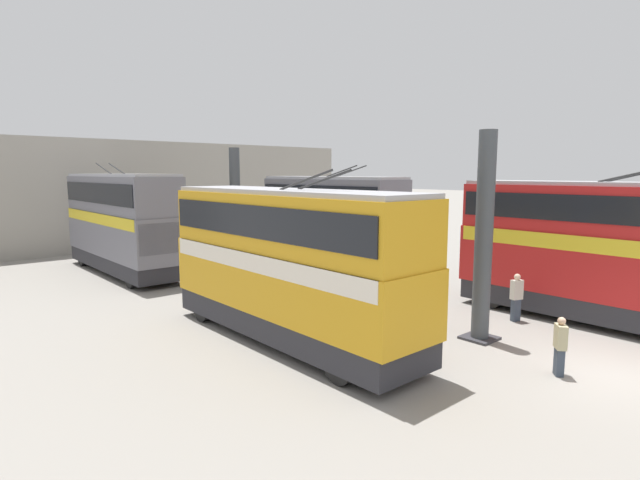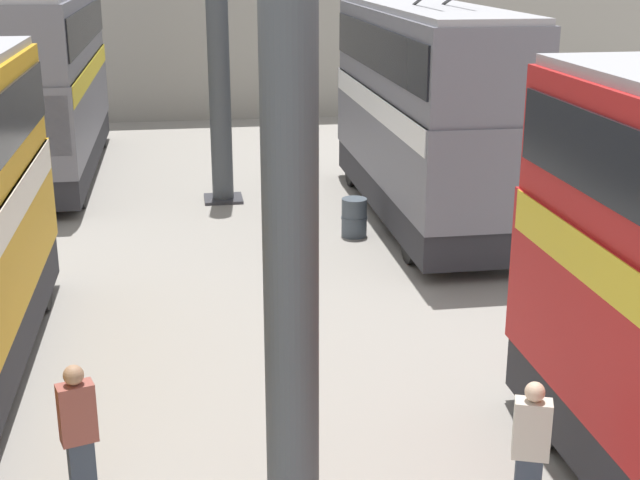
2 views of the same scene
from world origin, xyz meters
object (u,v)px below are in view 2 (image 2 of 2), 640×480
person_by_left_row (530,447)px  oil_drum (354,217)px  bus_left_far (424,100)px  bus_right_far (47,72)px  person_by_right_row (79,431)px

person_by_left_row → oil_drum: size_ratio=1.94×
bus_left_far → person_by_left_row: bus_left_far is taller
person_by_left_row → oil_drum: 11.00m
bus_right_far → person_by_left_row: (-18.34, -7.55, -2.09)m
bus_right_far → bus_left_far: bearing=-122.6°
bus_left_far → person_by_right_row: size_ratio=5.28×
person_by_left_row → bus_left_far: bearing=10.3°
bus_left_far → bus_right_far: size_ratio=0.91×
person_by_right_row → oil_drum: bearing=134.7°
person_by_left_row → bus_right_far: bearing=42.0°
person_by_left_row → person_by_right_row: bearing=97.6°
bus_left_far → oil_drum: bus_left_far is taller
bus_right_far → person_by_left_row: bearing=-157.6°
bus_left_far → person_by_left_row: bearing=170.7°
bus_left_far → bus_right_far: bearing=57.4°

